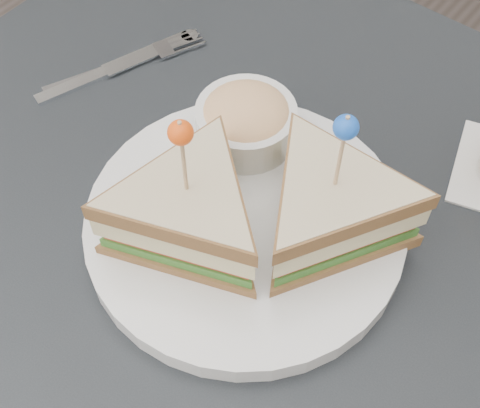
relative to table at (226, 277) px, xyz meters
name	(u,v)px	position (x,y,z in m)	size (l,w,h in m)	color
table	(226,277)	(0.00, 0.00, 0.00)	(0.80, 0.80, 0.75)	black
plate_meal	(255,204)	(0.02, 0.02, 0.12)	(0.35, 0.33, 0.17)	white
cutlery_fork	(133,61)	(-0.22, 0.11, 0.08)	(0.09, 0.18, 0.01)	silver
cutlery_knife	(112,69)	(-0.23, 0.09, 0.08)	(0.08, 0.19, 0.01)	white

